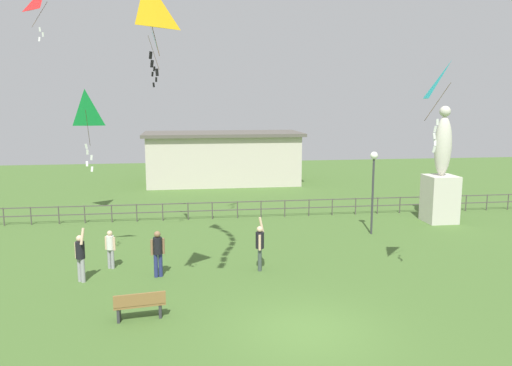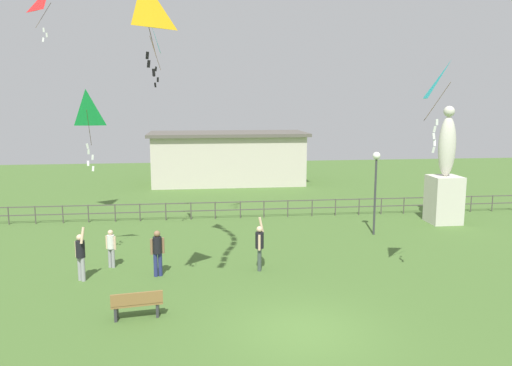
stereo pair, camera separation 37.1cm
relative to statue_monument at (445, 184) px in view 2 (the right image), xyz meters
The scene contains 15 objects.
ground_plane 15.55m from the statue_monument, 130.50° to the right, with size 80.00×80.00×0.00m, color #476B2D.
statue_monument is the anchor object (origin of this frame).
lamppost 4.94m from the statue_monument, 156.89° to the right, with size 0.36×0.36×4.00m.
park_bench 18.05m from the statue_monument, 145.07° to the right, with size 1.54×0.62×0.85m.
person_0 17.16m from the statue_monument, 161.54° to the right, with size 0.42×0.28×1.50m.
person_1 18.40m from the statue_monument, 158.34° to the right, with size 0.45×0.47×2.01m.
person_2 15.87m from the statue_monument, 155.27° to the right, with size 0.51×0.32×1.72m.
person_3 12.43m from the statue_monument, 148.79° to the right, with size 0.36×0.52×2.02m.
kite_0 16.49m from the statue_monument, 169.37° to the right, with size 0.64×1.05×2.80m.
kite_1 18.12m from the statue_monument, 163.05° to the right, with size 0.88×1.01×3.06m.
kite_2 18.91m from the statue_monument, 143.84° to the right, with size 1.14×1.07×2.56m.
kite_3 11.77m from the statue_monument, 117.67° to the right, with size 1.24×1.23×2.84m.
kite_5 21.35m from the statue_monument, behind, with size 1.38×1.39×2.43m.
waterfront_railing 10.76m from the statue_monument, 167.64° to the left, with size 36.04×0.06×0.95m.
pavilion_building 17.69m from the statue_monument, 126.16° to the left, with size 12.01×5.35×3.97m.
Camera 2 is at (-2.94, -13.13, 6.40)m, focal length 35.67 mm.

